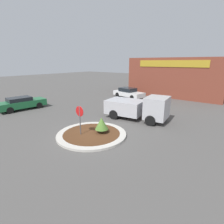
{
  "coord_description": "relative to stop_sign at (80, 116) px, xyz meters",
  "views": [
    {
      "loc": [
        8.15,
        -8.19,
        5.03
      ],
      "look_at": [
        0.06,
        2.29,
        1.21
      ],
      "focal_mm": 28.0,
      "sensor_mm": 36.0,
      "label": 1
    }
  ],
  "objects": [
    {
      "name": "utility_truck",
      "position": [
        1.25,
        5.78,
        -0.42
      ],
      "size": [
        5.73,
        3.01,
        2.2
      ],
      "rotation": [
        0.0,
        0.0,
        0.13
      ],
      "color": "#B2B2B7",
      "rests_on": "ground_plane"
    },
    {
      "name": "traffic_island",
      "position": [
        0.48,
        0.59,
        -1.45
      ],
      "size": [
        4.9,
        4.9,
        0.15
      ],
      "color": "#BCB7AD",
      "rests_on": "ground_plane"
    },
    {
      "name": "parked_sedan_white",
      "position": [
        -4.67,
        13.5,
        -0.79
      ],
      "size": [
        4.85,
        2.65,
        1.43
      ],
      "rotation": [
        0.0,
        0.0,
        -0.18
      ],
      "color": "silver",
      "rests_on": "ground_plane"
    },
    {
      "name": "stop_sign",
      "position": [
        0.0,
        0.0,
        0.0
      ],
      "size": [
        0.71,
        0.07,
        2.19
      ],
      "color": "#4C4C51",
      "rests_on": "ground_plane"
    },
    {
      "name": "island_shrub",
      "position": [
        0.95,
        1.14,
        -0.69
      ],
      "size": [
        0.95,
        0.95,
        1.11
      ],
      "color": "brown",
      "rests_on": "traffic_island"
    },
    {
      "name": "ground_plane",
      "position": [
        0.48,
        0.59,
        -1.52
      ],
      "size": [
        120.0,
        120.0,
        0.0
      ],
      "primitive_type": "plane",
      "color": "#514F4C"
    },
    {
      "name": "parked_sedan_green",
      "position": [
        -10.37,
        0.99,
        -0.8
      ],
      "size": [
        2.33,
        4.94,
        1.38
      ],
      "rotation": [
        0.0,
        0.0,
        1.45
      ],
      "color": "#1E6638",
      "rests_on": "ground_plane"
    },
    {
      "name": "storefront_building",
      "position": [
        0.02,
        19.65,
        1.28
      ],
      "size": [
        13.41,
        6.07,
        5.59
      ],
      "color": "brown",
      "rests_on": "ground_plane"
    }
  ]
}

